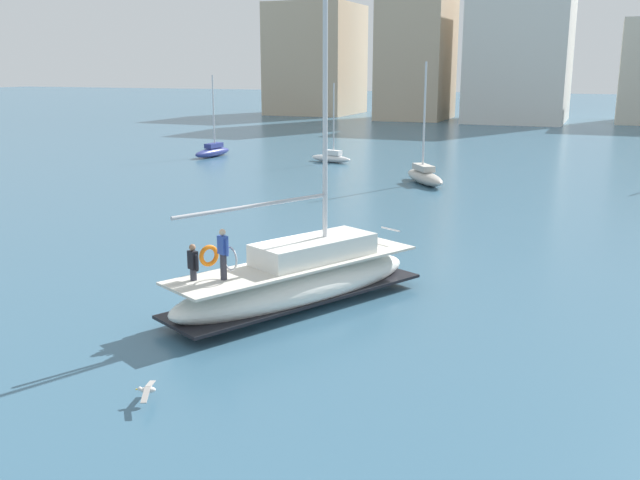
# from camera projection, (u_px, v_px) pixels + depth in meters

# --- Properties ---
(ground_plane) EXTENTS (400.00, 400.00, 0.00)m
(ground_plane) POSITION_uv_depth(u_px,v_px,m) (265.00, 292.00, 25.30)
(ground_plane) COLOR #38607A
(main_sailboat) EXTENTS (6.52, 9.64, 12.13)m
(main_sailboat) POSITION_uv_depth(u_px,v_px,m) (299.00, 279.00, 23.73)
(main_sailboat) COLOR white
(main_sailboat) RESTS_ON ground
(moored_sloop_near) EXTENTS (4.18, 5.14, 8.04)m
(moored_sloop_near) POSITION_uv_depth(u_px,v_px,m) (425.00, 175.00, 48.37)
(moored_sloop_near) COLOR #B7B2A8
(moored_sloop_near) RESTS_ON ground
(moored_sloop_far) EXTENTS (1.56, 4.86, 7.00)m
(moored_sloop_far) POSITION_uv_depth(u_px,v_px,m) (213.00, 151.00, 62.89)
(moored_sloop_far) COLOR navy
(moored_sloop_far) RESTS_ON ground
(moored_catamaran) EXTENTS (3.90, 1.76, 6.42)m
(moored_catamaran) POSITION_uv_depth(u_px,v_px,m) (331.00, 157.00, 59.27)
(moored_catamaran) COLOR white
(moored_catamaran) RESTS_ON ground
(seagull) EXTENTS (0.62, 1.15, 0.18)m
(seagull) POSITION_uv_depth(u_px,v_px,m) (147.00, 390.00, 16.90)
(seagull) COLOR silver
(seagull) RESTS_ON ground
(waterfront_buildings) EXTENTS (85.11, 21.00, 26.74)m
(waterfront_buildings) POSITION_uv_depth(u_px,v_px,m) (571.00, 42.00, 100.92)
(waterfront_buildings) COLOR #C6AD8E
(waterfront_buildings) RESTS_ON ground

